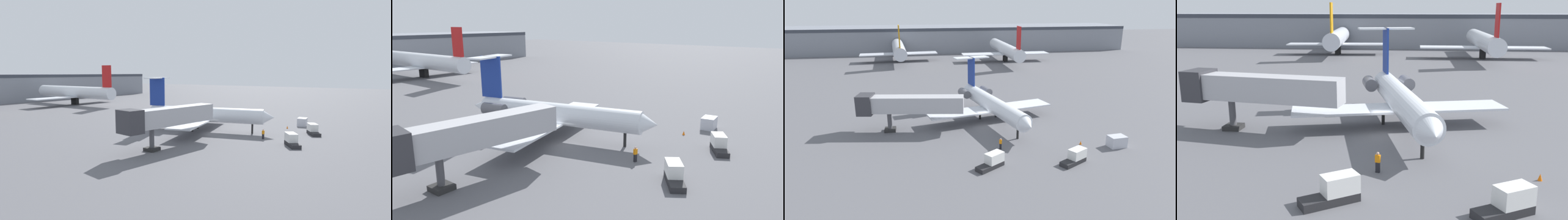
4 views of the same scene
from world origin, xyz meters
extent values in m
cube|color=#5B5B60|center=(0.00, 0.00, -0.05)|extent=(400.00, 400.00, 0.10)
cylinder|color=silver|center=(1.79, 1.89, 3.14)|extent=(7.92, 22.24, 2.80)
cone|color=silver|center=(4.58, -9.68, 3.14)|extent=(3.10, 2.76, 2.66)
cone|color=silver|center=(-1.02, 13.56, 3.14)|extent=(2.92, 3.08, 2.38)
cube|color=silver|center=(7.54, 4.30, 2.04)|extent=(11.36, 6.77, 0.24)
cube|color=silver|center=(-4.42, 1.42, 2.04)|extent=(11.36, 6.77, 0.24)
cylinder|color=#595960|center=(2.13, 10.31, 3.54)|extent=(2.21, 3.46, 1.50)
cylinder|color=#595960|center=(-2.34, 9.23, 3.54)|extent=(2.21, 3.46, 1.50)
cube|color=navy|center=(-0.57, 11.71, 7.35)|extent=(0.98, 3.17, 5.61)
cube|color=silver|center=(-0.57, 11.71, 10.05)|extent=(7.17, 3.93, 0.20)
cylinder|color=black|center=(3.93, -6.96, 0.87)|extent=(0.36, 0.36, 1.74)
cylinder|color=black|center=(2.88, 4.21, 0.87)|extent=(0.36, 0.36, 1.74)
cylinder|color=black|center=(-0.23, 3.46, 0.87)|extent=(0.36, 0.36, 1.74)
cube|color=#ADADB2|center=(-11.93, -0.66, 4.63)|extent=(16.47, 5.15, 2.60)
cube|color=#333338|center=(-19.56, 0.57, 4.63)|extent=(2.88, 3.54, 3.20)
cylinder|color=#4C4C51|center=(-15.94, -0.01, 1.66)|extent=(0.70, 0.70, 3.33)
cube|color=#262626|center=(-15.94, -0.01, 0.25)|extent=(1.80, 1.80, 0.50)
cube|color=black|center=(0.40, -10.40, 0.42)|extent=(0.37, 0.31, 0.85)
cube|color=orange|center=(0.40, -10.40, 1.15)|extent=(0.45, 0.35, 0.60)
sphere|color=tan|center=(0.40, -10.40, 1.57)|extent=(0.24, 0.24, 0.24)
cube|color=#262628|center=(8.77, -16.72, 0.30)|extent=(4.17, 3.19, 0.60)
cube|color=white|center=(9.47, -16.32, 1.25)|extent=(2.78, 2.40, 1.30)
cube|color=#262628|center=(-2.32, -16.12, 0.30)|extent=(4.10, 3.39, 0.60)
cube|color=white|center=(-1.65, -15.67, 1.25)|extent=(2.77, 2.50, 1.30)
cube|color=silver|center=(17.50, -12.46, 0.84)|extent=(2.64, 1.97, 1.67)
cone|color=orange|center=(12.66, -10.78, 0.28)|extent=(0.36, 0.36, 0.55)
cube|color=gray|center=(0.00, 101.49, 5.23)|extent=(158.56, 25.40, 10.46)
cube|color=#333842|center=(0.00, 88.99, 9.86)|extent=(158.56, 0.60, 1.20)
cylinder|color=silver|center=(-17.87, 72.35, 4.54)|extent=(6.96, 32.38, 4.27)
cube|color=orange|center=(-16.68, 58.33, 10.17)|extent=(0.63, 4.01, 7.00)
cube|color=silver|center=(-17.87, 72.35, 2.80)|extent=(27.41, 8.25, 0.30)
cube|color=black|center=(-17.87, 72.35, 1.20)|extent=(1.20, 2.80, 2.40)
cylinder|color=silver|center=(19.95, 66.28, 4.43)|extent=(4.14, 37.15, 4.05)
cube|color=red|center=(19.99, 49.71, 9.95)|extent=(0.31, 4.00, 7.00)
cube|color=silver|center=(19.95, 66.28, 2.80)|extent=(31.21, 6.07, 0.30)
cube|color=black|center=(19.95, 66.28, 1.20)|extent=(1.20, 2.80, 2.40)
camera|label=1|loc=(-49.63, -29.29, 11.08)|focal=29.04mm
camera|label=2|loc=(-32.07, -28.41, 14.60)|focal=33.51mm
camera|label=3|loc=(-10.48, -55.67, 20.40)|focal=31.83mm
camera|label=4|loc=(3.09, -41.21, 12.69)|focal=38.56mm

